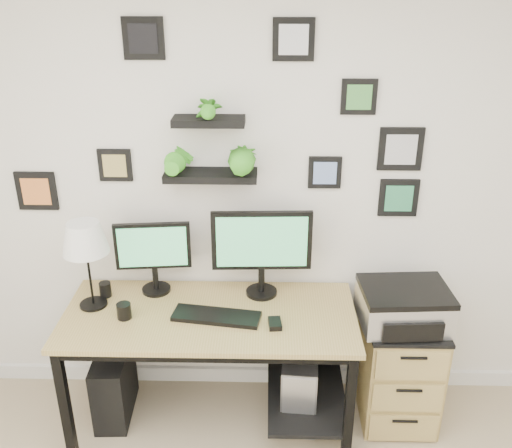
{
  "coord_description": "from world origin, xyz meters",
  "views": [
    {
      "loc": [
        0.01,
        -0.99,
        2.48
      ],
      "look_at": [
        -0.05,
        1.83,
        1.2
      ],
      "focal_mm": 40.0,
      "sensor_mm": 36.0,
      "label": 1
    }
  ],
  "objects_px": {
    "table_lamp": "(85,240)",
    "printer": "(404,306)",
    "desk": "(217,329)",
    "monitor_right": "(262,247)",
    "monitor_left": "(153,252)",
    "file_cabinet": "(398,367)",
    "mug": "(124,311)",
    "pc_tower_grey": "(299,382)",
    "pc_tower_black": "(114,384)"
  },
  "relations": [
    {
      "from": "mug",
      "to": "monitor_left",
      "type": "bearing_deg",
      "value": 66.71
    },
    {
      "from": "table_lamp",
      "to": "mug",
      "type": "relative_size",
      "value": 5.8
    },
    {
      "from": "monitor_right",
      "to": "printer",
      "type": "bearing_deg",
      "value": -11.05
    },
    {
      "from": "monitor_right",
      "to": "table_lamp",
      "type": "bearing_deg",
      "value": -171.54
    },
    {
      "from": "file_cabinet",
      "to": "table_lamp",
      "type": "bearing_deg",
      "value": -179.25
    },
    {
      "from": "table_lamp",
      "to": "file_cabinet",
      "type": "relative_size",
      "value": 0.75
    },
    {
      "from": "monitor_right",
      "to": "file_cabinet",
      "type": "xyz_separation_m",
      "value": [
        0.81,
        -0.12,
        -0.72
      ]
    },
    {
      "from": "monitor_left",
      "to": "mug",
      "type": "distance_m",
      "value": 0.37
    },
    {
      "from": "mug",
      "to": "pc_tower_black",
      "type": "height_order",
      "value": "mug"
    },
    {
      "from": "table_lamp",
      "to": "printer",
      "type": "distance_m",
      "value": 1.76
    },
    {
      "from": "monitor_right",
      "to": "desk",
      "type": "bearing_deg",
      "value": -144.57
    },
    {
      "from": "desk",
      "to": "mug",
      "type": "height_order",
      "value": "mug"
    },
    {
      "from": "table_lamp",
      "to": "printer",
      "type": "height_order",
      "value": "table_lamp"
    },
    {
      "from": "printer",
      "to": "desk",
      "type": "bearing_deg",
      "value": -178.81
    },
    {
      "from": "desk",
      "to": "monitor_left",
      "type": "relative_size",
      "value": 3.69
    },
    {
      "from": "monitor_right",
      "to": "mug",
      "type": "height_order",
      "value": "monitor_right"
    },
    {
      "from": "desk",
      "to": "monitor_left",
      "type": "xyz_separation_m",
      "value": [
        -0.37,
        0.19,
        0.38
      ]
    },
    {
      "from": "monitor_left",
      "to": "monitor_right",
      "type": "distance_m",
      "value": 0.62
    },
    {
      "from": "desk",
      "to": "mug",
      "type": "relative_size",
      "value": 18.39
    },
    {
      "from": "desk",
      "to": "table_lamp",
      "type": "relative_size",
      "value": 3.17
    },
    {
      "from": "desk",
      "to": "file_cabinet",
      "type": "distance_m",
      "value": 1.09
    },
    {
      "from": "table_lamp",
      "to": "pc_tower_black",
      "type": "xyz_separation_m",
      "value": [
        0.06,
        -0.02,
        -0.94
      ]
    },
    {
      "from": "monitor_left",
      "to": "mug",
      "type": "bearing_deg",
      "value": -113.29
    },
    {
      "from": "file_cabinet",
      "to": "monitor_left",
      "type": "bearing_deg",
      "value": 174.57
    },
    {
      "from": "table_lamp",
      "to": "printer",
      "type": "xyz_separation_m",
      "value": [
        1.72,
        -0.01,
        -0.38
      ]
    },
    {
      "from": "mug",
      "to": "file_cabinet",
      "type": "xyz_separation_m",
      "value": [
        1.54,
        0.14,
        -0.46
      ]
    },
    {
      "from": "desk",
      "to": "printer",
      "type": "distance_m",
      "value": 1.04
    },
    {
      "from": "desk",
      "to": "file_cabinet",
      "type": "xyz_separation_m",
      "value": [
        1.05,
        0.06,
        -0.29
      ]
    },
    {
      "from": "file_cabinet",
      "to": "printer",
      "type": "height_order",
      "value": "printer"
    },
    {
      "from": "monitor_right",
      "to": "pc_tower_grey",
      "type": "distance_m",
      "value": 0.87
    },
    {
      "from": "monitor_left",
      "to": "pc_tower_black",
      "type": "xyz_separation_m",
      "value": [
        -0.26,
        -0.18,
        -0.79
      ]
    },
    {
      "from": "table_lamp",
      "to": "file_cabinet",
      "type": "xyz_separation_m",
      "value": [
        1.75,
        0.02,
        -0.82
      ]
    },
    {
      "from": "table_lamp",
      "to": "pc_tower_grey",
      "type": "distance_m",
      "value": 1.49
    },
    {
      "from": "monitor_right",
      "to": "printer",
      "type": "relative_size",
      "value": 1.13
    },
    {
      "from": "desk",
      "to": "monitor_right",
      "type": "relative_size",
      "value": 2.86
    },
    {
      "from": "monitor_left",
      "to": "pc_tower_black",
      "type": "height_order",
      "value": "monitor_left"
    },
    {
      "from": "monitor_left",
      "to": "pc_tower_black",
      "type": "relative_size",
      "value": 1.03
    },
    {
      "from": "printer",
      "to": "pc_tower_black",
      "type": "bearing_deg",
      "value": -179.86
    },
    {
      "from": "pc_tower_grey",
      "to": "printer",
      "type": "bearing_deg",
      "value": -1.74
    },
    {
      "from": "monitor_right",
      "to": "pc_tower_grey",
      "type": "xyz_separation_m",
      "value": [
        0.23,
        -0.14,
        -0.83
      ]
    },
    {
      "from": "pc_tower_grey",
      "to": "printer",
      "type": "height_order",
      "value": "printer"
    },
    {
      "from": "desk",
      "to": "pc_tower_grey",
      "type": "distance_m",
      "value": 0.62
    },
    {
      "from": "desk",
      "to": "monitor_right",
      "type": "bearing_deg",
      "value": 35.43
    },
    {
      "from": "mug",
      "to": "desk",
      "type": "bearing_deg",
      "value": 10.04
    },
    {
      "from": "file_cabinet",
      "to": "desk",
      "type": "bearing_deg",
      "value": -176.84
    },
    {
      "from": "printer",
      "to": "table_lamp",
      "type": "bearing_deg",
      "value": 179.54
    },
    {
      "from": "desk",
      "to": "table_lamp",
      "type": "bearing_deg",
      "value": 177.08
    },
    {
      "from": "pc_tower_black",
      "to": "file_cabinet",
      "type": "relative_size",
      "value": 0.63
    },
    {
      "from": "monitor_right",
      "to": "pc_tower_black",
      "type": "xyz_separation_m",
      "value": [
        -0.87,
        -0.16,
        -0.85
      ]
    },
    {
      "from": "desk",
      "to": "file_cabinet",
      "type": "relative_size",
      "value": 2.39
    }
  ]
}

